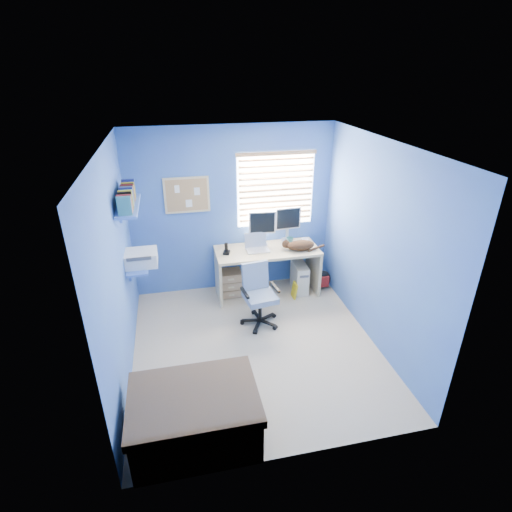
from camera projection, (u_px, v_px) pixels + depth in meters
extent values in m
cube|color=#BEAF98|center=(255.00, 346.00, 5.05)|extent=(3.00, 3.20, 0.00)
cube|color=white|center=(255.00, 145.00, 3.96)|extent=(3.00, 3.20, 0.00)
cube|color=#3B5BBA|center=(233.00, 211.00, 5.91)|extent=(3.00, 0.01, 2.50)
cube|color=#3B5BBA|center=(298.00, 346.00, 3.10)|extent=(3.00, 0.01, 2.50)
cube|color=#3B5BBA|center=(117.00, 271.00, 4.22)|extent=(0.01, 3.20, 2.50)
cube|color=#3B5BBA|center=(377.00, 246.00, 4.79)|extent=(0.01, 3.20, 2.50)
cube|color=tan|center=(267.00, 271.00, 6.08)|extent=(1.53, 0.65, 0.74)
cube|color=silver|center=(257.00, 244.00, 5.84)|extent=(0.34, 0.27, 0.22)
cube|color=silver|center=(262.00, 228.00, 5.95)|extent=(0.41, 0.16, 0.54)
cube|color=silver|center=(287.00, 224.00, 6.11)|extent=(0.41, 0.15, 0.54)
cube|color=black|center=(226.00, 248.00, 5.75)|extent=(0.12, 0.13, 0.17)
imported|color=#327778|center=(290.00, 241.00, 6.09)|extent=(0.10, 0.09, 0.10)
cylinder|color=silver|center=(305.00, 241.00, 6.13)|extent=(0.13, 0.13, 0.07)
ellipsoid|color=black|center=(301.00, 245.00, 5.87)|extent=(0.46, 0.33, 0.15)
cube|color=beige|center=(299.00, 277.00, 6.22)|extent=(0.21, 0.45, 0.45)
cube|color=tan|center=(230.00, 283.00, 6.10)|extent=(0.35, 0.28, 0.41)
cube|color=yellow|center=(294.00, 290.00, 6.06)|extent=(0.03, 0.17, 0.24)
ellipsoid|color=black|center=(323.00, 279.00, 6.31)|extent=(0.27, 0.22, 0.30)
cube|color=brown|center=(195.00, 417.00, 3.71)|extent=(1.13, 0.80, 0.54)
cylinder|color=black|center=(260.00, 322.00, 5.49)|extent=(0.55, 0.55, 0.06)
cylinder|color=black|center=(260.00, 310.00, 5.40)|extent=(0.06, 0.06, 0.33)
cube|color=#89A7C3|center=(260.00, 297.00, 5.31)|extent=(0.45, 0.45, 0.08)
cube|color=#89A7C3|center=(255.00, 275.00, 5.37)|extent=(0.37, 0.11, 0.38)
cube|color=white|center=(276.00, 189.00, 5.90)|extent=(1.15, 0.01, 1.10)
cube|color=tan|center=(276.00, 190.00, 5.87)|extent=(1.10, 0.03, 1.00)
cube|color=tan|center=(187.00, 195.00, 5.64)|extent=(0.64, 0.02, 0.52)
cube|color=tan|center=(187.00, 195.00, 5.64)|extent=(0.58, 0.01, 0.46)
cube|color=#4A74D3|center=(138.00, 266.00, 5.05)|extent=(0.26, 0.55, 0.03)
cube|color=silver|center=(140.00, 258.00, 5.01)|extent=(0.42, 0.34, 0.18)
cube|color=#4A74D3|center=(128.00, 206.00, 4.70)|extent=(0.24, 0.90, 0.03)
cube|color=navy|center=(126.00, 195.00, 4.64)|extent=(0.15, 0.80, 0.22)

